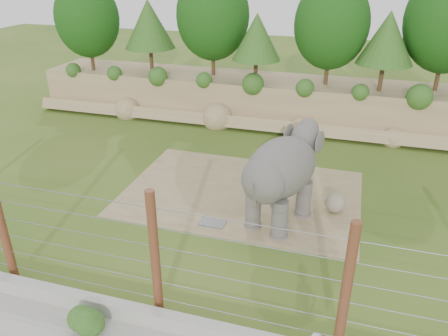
# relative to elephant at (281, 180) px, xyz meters

# --- Properties ---
(ground) EXTENTS (90.00, 90.00, 0.00)m
(ground) POSITION_rel_elephant_xyz_m (-2.41, -1.29, -1.76)
(ground) COLOR #375917
(ground) RESTS_ON ground
(back_embankment) EXTENTS (30.00, 5.52, 8.77)m
(back_embankment) POSITION_rel_elephant_xyz_m (-1.82, 11.38, 2.20)
(back_embankment) COLOR #977959
(back_embankment) RESTS_ON ground
(dirt_patch) EXTENTS (10.00, 7.00, 0.02)m
(dirt_patch) POSITION_rel_elephant_xyz_m (-1.91, 1.71, -1.75)
(dirt_patch) COLOR #8B7A51
(dirt_patch) RESTS_ON ground
(drain_grate) EXTENTS (1.00, 0.60, 0.03)m
(drain_grate) POSITION_rel_elephant_xyz_m (-2.38, -0.97, -1.73)
(drain_grate) COLOR #262628
(drain_grate) RESTS_ON dirt_patch
(elephant) EXTENTS (3.25, 4.73, 3.52)m
(elephant) POSITION_rel_elephant_xyz_m (0.00, 0.00, 0.00)
(elephant) COLOR #5F5955
(elephant) RESTS_ON ground
(stone_ball) EXTENTS (0.79, 0.79, 0.79)m
(stone_ball) POSITION_rel_elephant_xyz_m (2.05, 1.27, -1.35)
(stone_ball) COLOR gray
(stone_ball) RESTS_ON dirt_patch
(retaining_wall) EXTENTS (26.00, 0.35, 0.50)m
(retaining_wall) POSITION_rel_elephant_xyz_m (-2.41, -6.29, -1.51)
(retaining_wall) COLOR #A09E95
(retaining_wall) RESTS_ON ground
(barrier_fence) EXTENTS (20.26, 0.26, 4.00)m
(barrier_fence) POSITION_rel_elephant_xyz_m (-2.41, -5.79, 0.24)
(barrier_fence) COLOR #612B1A
(barrier_fence) RESTS_ON ground
(walkway_shrub) EXTENTS (0.75, 0.75, 0.75)m
(walkway_shrub) POSITION_rel_elephant_xyz_m (-4.00, -7.09, -1.38)
(walkway_shrub) COLOR #225B1A
(walkway_shrub) RESTS_ON walkway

